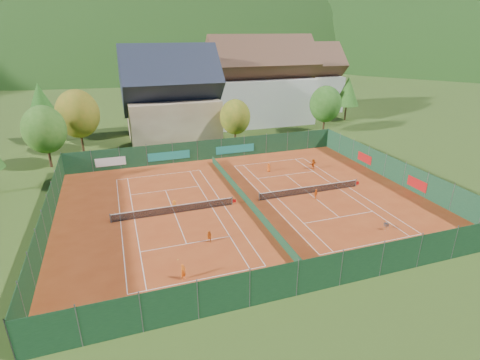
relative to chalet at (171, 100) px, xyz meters
name	(u,v)px	position (x,y,z in m)	size (l,w,h in m)	color
ground	(246,203)	(3.00, -30.00, -6.64)	(600.00, 600.00, 0.00)	#2F4916
clay_pad	(246,203)	(3.00, -30.00, -6.62)	(40.00, 32.00, 0.01)	#A13C17
court_markings_left	(175,213)	(-5.00, -30.00, -6.61)	(11.03, 23.83, 0.00)	white
court_markings_right	(309,193)	(11.00, -30.00, -6.61)	(11.03, 23.83, 0.00)	white
tennis_net_left	(176,209)	(-4.85, -30.00, -6.12)	(13.30, 0.10, 1.02)	#59595B
tennis_net_right	(311,189)	(11.15, -30.00, -6.12)	(13.30, 0.10, 1.02)	#59595B
court_divider	(246,199)	(3.00, -30.00, -6.12)	(0.03, 28.80, 1.00)	#153B23
fence_north	(206,150)	(2.54, -14.01, -5.16)	(40.00, 0.10, 3.00)	#153C22
fence_south	(320,274)	(3.00, -46.00, -5.12)	(40.00, 0.04, 3.00)	#13351C
fence_west	(47,218)	(-17.00, -30.00, -5.12)	(0.04, 32.00, 3.00)	#14381A
fence_east	(394,170)	(23.00, -29.95, -5.14)	(0.09, 32.00, 3.00)	#163D24
chalet	(171,100)	(0.00, 0.00, 0.00)	(16.20, 12.00, 16.00)	#C9B28D
hotel_block_a	(260,86)	(19.00, 6.00, 0.76)	(21.60, 11.00, 17.25)	silver
hotel_block_b	(303,82)	(33.00, 14.00, -0.01)	(17.28, 10.00, 15.50)	silver
tree_west_front	(44,130)	(-19.00, -10.00, -1.23)	(5.72, 5.72, 8.69)	#4B2C1A
tree_west_mid	(78,114)	(-15.00, -4.00, -0.56)	(6.44, 6.44, 9.78)	#412917
tree_west_back	(41,103)	(-21.00, 4.00, 0.11)	(5.60, 5.60, 10.00)	#4D321B
tree_center	(235,117)	(9.00, -8.00, -1.91)	(5.01, 5.01, 7.60)	#4D341B
tree_east_front	(325,104)	(27.00, -6.00, -1.23)	(5.72, 5.72, 8.69)	#432E18
tree_east_mid	(348,91)	(37.00, 2.00, -0.56)	(5.04, 5.04, 9.00)	#4E2D1C
tree_east_back	(296,85)	(29.00, 10.00, 0.12)	(7.15, 7.15, 10.86)	#4B321A
mountain_backdrop	(174,115)	(31.54, 203.48, -46.26)	(820.00, 530.00, 242.00)	black
ball_hopper	(386,225)	(13.79, -40.11, -6.07)	(0.34, 0.34, 0.80)	slate
loose_ball_0	(178,260)	(-6.20, -38.69, -6.59)	(0.07, 0.07, 0.07)	#CCD833
loose_ball_1	(308,245)	(5.31, -40.23, -6.59)	(0.07, 0.07, 0.07)	#CCD833
player_left_near	(183,272)	(-6.23, -41.43, -5.94)	(0.50, 0.33, 1.37)	orange
player_left_mid	(209,237)	(-2.96, -36.82, -6.04)	(0.57, 0.44, 1.18)	#CC5412
player_left_far	(175,206)	(-4.86, -29.43, -6.00)	(0.80, 0.46, 1.24)	orange
player_right_near	(316,194)	(10.95, -31.56, -6.03)	(0.70, 0.29, 1.20)	orange
player_right_far_a	(269,167)	(9.32, -21.58, -6.03)	(0.58, 0.38, 1.18)	orange
player_right_far_b	(313,164)	(15.52, -22.72, -5.89)	(1.37, 0.44, 1.48)	#CF5612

